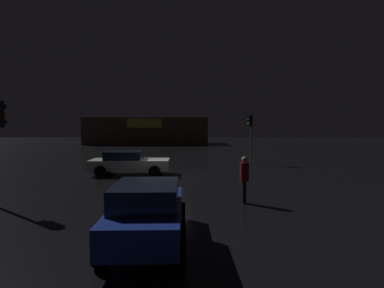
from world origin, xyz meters
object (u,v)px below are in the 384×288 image
at_px(store_building, 148,131).
at_px(car_near, 147,212).
at_px(traffic_signal_main, 250,127).
at_px(car_far, 129,162).
at_px(pedestrian, 244,176).

height_order(store_building, car_near, store_building).
relative_size(traffic_signal_main, car_near, 0.92).
distance_m(store_building, car_far, 31.83).
distance_m(store_building, traffic_signal_main, 28.57).
xyz_separation_m(store_building, car_far, (2.58, -31.70, -1.32)).
height_order(traffic_signal_main, car_near, traffic_signal_main).
bearing_deg(traffic_signal_main, store_building, 112.27).
bearing_deg(car_near, car_far, 102.40).
relative_size(car_near, pedestrian, 2.31).
xyz_separation_m(store_building, pedestrian, (8.10, -38.58, -1.03)).
height_order(traffic_signal_main, pedestrian, traffic_signal_main).
height_order(car_near, pedestrian, pedestrian).
bearing_deg(store_building, car_far, -85.34).
distance_m(traffic_signal_main, pedestrian, 12.58).
distance_m(traffic_signal_main, car_near, 17.23).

